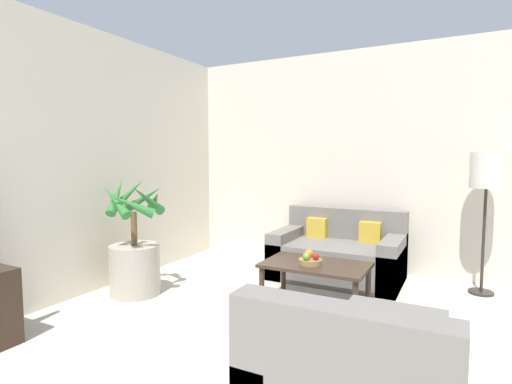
# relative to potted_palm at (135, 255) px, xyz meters

# --- Properties ---
(wall_back) EXTENTS (7.66, 0.06, 2.70)m
(wall_back) POSITION_rel_potted_palm_xyz_m (2.57, 2.03, 0.95)
(wall_back) COLOR beige
(wall_back) RESTS_ON ground_plane
(wall_left) EXTENTS (0.06, 7.37, 2.70)m
(wall_left) POSITION_rel_potted_palm_xyz_m (-0.49, -0.89, 0.95)
(wall_left) COLOR beige
(wall_left) RESTS_ON ground_plane
(potted_palm) EXTENTS (0.63, 0.69, 1.21)m
(potted_palm) POSITION_rel_potted_palm_xyz_m (0.00, 0.00, 0.00)
(potted_palm) COLOR #ADA393
(potted_palm) RESTS_ON ground_plane
(sofa_loveseat) EXTENTS (1.42, 0.86, 0.78)m
(sofa_loveseat) POSITION_rel_potted_palm_xyz_m (1.67, 1.49, -0.13)
(sofa_loveseat) COLOR slate
(sofa_loveseat) RESTS_ON ground_plane
(floor_lamp) EXTENTS (0.31, 0.31, 1.44)m
(floor_lamp) POSITION_rel_potted_palm_xyz_m (3.13, 1.66, 0.80)
(floor_lamp) COLOR #2D2823
(floor_lamp) RESTS_ON ground_plane
(coffee_table) EXTENTS (0.96, 0.59, 0.41)m
(coffee_table) POSITION_rel_potted_palm_xyz_m (1.73, 0.54, -0.05)
(coffee_table) COLOR #38281E
(coffee_table) RESTS_ON ground_plane
(fruit_bowl) EXTENTS (0.21, 0.21, 0.05)m
(fruit_bowl) POSITION_rel_potted_palm_xyz_m (1.70, 0.49, 0.03)
(fruit_bowl) COLOR #997A4C
(fruit_bowl) RESTS_ON coffee_table
(apple_red) EXTENTS (0.07, 0.07, 0.07)m
(apple_red) POSITION_rel_potted_palm_xyz_m (1.75, 0.49, 0.09)
(apple_red) COLOR red
(apple_red) RESTS_ON fruit_bowl
(apple_green) EXTENTS (0.07, 0.07, 0.07)m
(apple_green) POSITION_rel_potted_palm_xyz_m (1.68, 0.44, 0.09)
(apple_green) COLOR olive
(apple_green) RESTS_ON fruit_bowl
(orange_fruit) EXTENTS (0.08, 0.08, 0.08)m
(orange_fruit) POSITION_rel_potted_palm_xyz_m (1.67, 0.53, 0.09)
(orange_fruit) COLOR orange
(orange_fruit) RESTS_ON fruit_bowl
(ottoman) EXTENTS (0.63, 0.55, 0.39)m
(ottoman) POSITION_rel_potted_palm_xyz_m (2.56, -0.37, -0.21)
(ottoman) COLOR slate
(ottoman) RESTS_ON ground_plane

